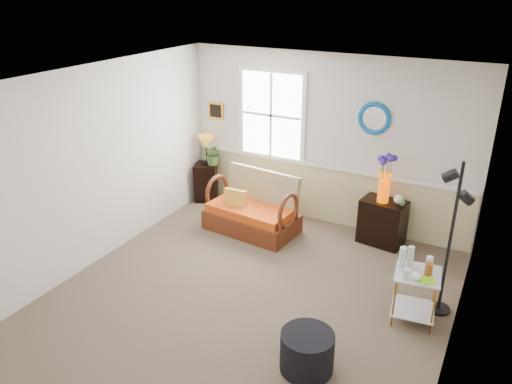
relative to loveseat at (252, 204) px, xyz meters
The scene contains 19 objects.
floor 1.90m from the loveseat, 63.89° to the right, with size 4.50×5.00×0.01m, color brown.
ceiling 2.84m from the loveseat, 63.89° to the right, with size 4.50×5.00×0.01m, color white.
walls 2.03m from the loveseat, 63.89° to the right, with size 4.51×5.01×2.60m.
wainscot 1.16m from the loveseat, 45.49° to the left, with size 4.46×0.02×0.90m, color tan.
chair_rail 1.25m from the loveseat, 45.14° to the left, with size 4.46×0.04×0.06m, color white.
window 1.42m from the loveseat, 96.23° to the left, with size 1.14×0.06×1.44m, color white, non-canonical shape.
picture 1.77m from the loveseat, 143.35° to the left, with size 0.28×0.03×0.28m, color orange.
mirror 2.16m from the loveseat, 28.63° to the left, with size 0.47×0.47×0.07m, color #1873BF.
loveseat is the anchor object (origin of this frame).
throw_pillow 0.25m from the loveseat, 161.64° to the right, with size 0.36×0.09×0.36m, color orange, non-canonical shape.
lamp_stand 1.40m from the loveseat, 152.50° to the left, with size 0.37×0.37×0.65m, color black, non-canonical shape.
table_lamp 1.46m from the loveseat, 151.59° to the left, with size 0.28×0.28×0.51m, color orange, non-canonical shape.
potted_plant 1.34m from the loveseat, 147.96° to the left, with size 0.35×0.38×0.30m, color #3F6B31.
cabinet 1.92m from the loveseat, 16.46° to the left, with size 0.62×0.40×0.66m, color black, non-canonical shape.
flower_vase 1.97m from the loveseat, 15.62° to the left, with size 0.21×0.21×0.70m, color #D94700, non-canonical shape.
side_table 2.84m from the loveseat, 21.89° to the right, with size 0.48×0.48×0.61m, color #9E6D28, non-canonical shape.
tabletop_items 2.83m from the loveseat, 22.11° to the right, with size 0.43×0.43×0.26m, color silver, non-canonical shape.
floor_lamp 3.00m from the loveseat, 14.35° to the right, with size 0.26×0.26×1.83m, color black, non-canonical shape.
ottoman 3.00m from the loveseat, 51.15° to the right, with size 0.53×0.53×0.41m, color black.
Camera 1 is at (2.43, -4.30, 3.55)m, focal length 35.00 mm.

